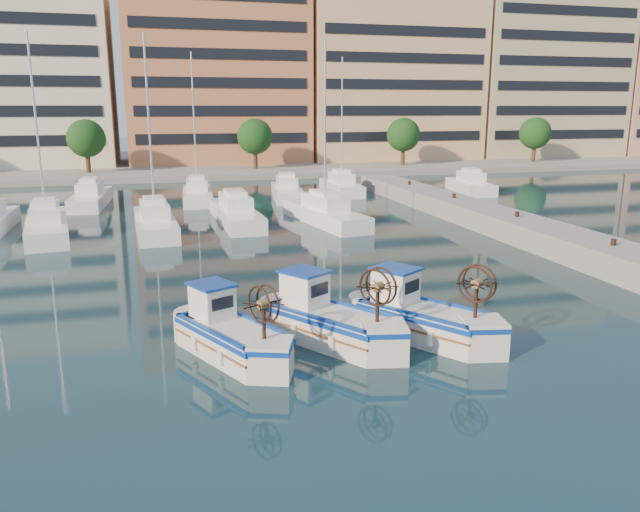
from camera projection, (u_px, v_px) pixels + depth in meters
The scene contains 7 objects.
ground at pixel (396, 343), 20.02m from camera, with size 300.00×300.00×0.00m, color #1A3845.
quay at pixel (584, 249), 30.65m from camera, with size 3.00×60.00×1.20m, color gray.
waterfront at pixel (279, 78), 80.91m from camera, with size 180.00×40.00×25.60m.
yacht_marina at pixel (219, 206), 44.50m from camera, with size 39.73×22.08×11.50m.
fishing_boat_a at pixel (230, 333), 18.86m from camera, with size 3.28×4.36×2.63m.
fishing_boat_b at pixel (329, 319), 19.94m from camera, with size 3.88×4.57×2.80m.
fishing_boat_c at pixel (421, 315), 20.31m from camera, with size 3.87×4.55×2.79m.
Camera 1 is at (-7.20, -17.57, 7.37)m, focal length 35.00 mm.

